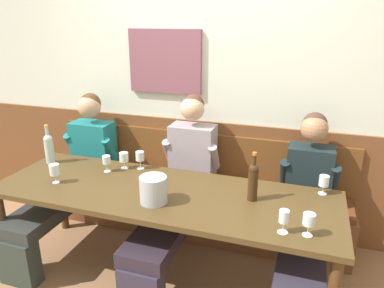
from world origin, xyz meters
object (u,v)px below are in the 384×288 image
ice_bucket (153,190)px  wine_glass_near_bucket (309,220)px  wall_bench (193,204)px  wine_bottle_green_tall (253,180)px  dining_table (163,200)px  wine_glass_center_rear (124,157)px  person_left_seat (306,206)px  wine_glass_left_end (107,161)px  person_center_right_seat (180,184)px  wine_glass_right_end (284,218)px  wine_glass_mid_left (55,171)px  wine_glass_center_front (140,157)px  wine_bottle_clear_water (49,147)px  person_center_left_seat (74,170)px  wine_glass_mid_right (324,182)px

ice_bucket → wine_glass_near_bucket: size_ratio=1.33×
wall_bench → wine_bottle_green_tall: wine_bottle_green_tall is taller
dining_table → wine_glass_center_rear: bearing=148.2°
dining_table → person_left_seat: person_left_seat is taller
wine_glass_near_bucket → wine_glass_left_end: bearing=164.3°
person_center_right_seat → ice_bucket: 0.57m
wine_glass_right_end → wine_glass_mid_left: 1.73m
wine_glass_right_end → wine_glass_center_rear: size_ratio=1.05×
wine_bottle_green_tall → wine_glass_center_front: wine_bottle_green_tall is taller
wine_glass_right_end → wine_glass_left_end: bearing=162.4°
person_center_right_seat → wine_bottle_clear_water: bearing=-172.2°
ice_bucket → wine_glass_right_end: 0.89m
wine_bottle_green_tall → wine_glass_mid_left: (-1.48, -0.20, -0.05)m
wall_bench → ice_bucket: bearing=-89.4°
wine_glass_center_front → wine_glass_left_end: bearing=-148.2°
person_center_left_seat → wine_bottle_green_tall: 1.72m
person_center_right_seat → wine_bottle_green_tall: person_center_right_seat is taller
wine_glass_near_bucket → wine_glass_center_rear: wine_glass_near_bucket is taller
wine_glass_right_end → wine_glass_left_end: 1.53m
person_center_right_seat → wine_glass_mid_left: person_center_right_seat is taller
wine_glass_mid_right → wine_glass_mid_left: size_ratio=0.93×
wine_glass_mid_right → wine_glass_left_end: size_ratio=1.02×
ice_bucket → wine_glass_mid_right: size_ratio=1.34×
dining_table → wine_glass_right_end: bearing=-17.4°
wine_glass_left_end → wine_bottle_clear_water: bearing=178.4°
wine_glass_right_end → wine_glass_mid_left: wine_glass_mid_left is taller
dining_table → wine_glass_center_rear: wine_glass_center_rear is taller
ice_bucket → wine_glass_left_end: ice_bucket is taller
person_left_seat → wine_glass_left_end: size_ratio=9.33×
person_center_right_seat → wine_glass_mid_right: 1.13m
person_center_right_seat → wine_glass_near_bucket: 1.22m
wine_glass_center_front → wine_glass_near_bucket: bearing=-23.4°
person_center_left_seat → wine_glass_left_end: person_center_left_seat is taller
wine_bottle_green_tall → wine_glass_center_front: (-0.99, 0.26, -0.04)m
wine_glass_mid_right → wine_glass_center_front: (-1.46, 0.00, 0.01)m
ice_bucket → wine_glass_center_rear: (-0.48, 0.47, 0.00)m
wine_glass_right_end → ice_bucket: bearing=173.2°
wall_bench → wine_glass_left_end: 0.96m
wine_glass_center_rear → wine_glass_center_front: size_ratio=0.93×
person_left_seat → wine_glass_left_end: (-1.59, -0.16, 0.22)m
wine_glass_left_end → wall_bench: bearing=42.3°
wine_glass_mid_left → person_center_right_seat: bearing=30.2°
person_left_seat → wine_glass_right_end: (-0.13, -0.62, 0.23)m
person_center_right_seat → person_left_seat: 1.01m
wine_glass_mid_left → wine_glass_left_end: 0.41m
wall_bench → wine_glass_center_front: size_ratio=18.81×
person_left_seat → wine_glass_left_end: bearing=-174.3°
person_left_seat → wine_glass_center_rear: (-1.49, -0.05, 0.23)m
wine_glass_mid_right → person_left_seat: bearing=169.4°
person_center_left_seat → wine_glass_left_end: (0.46, -0.17, 0.22)m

